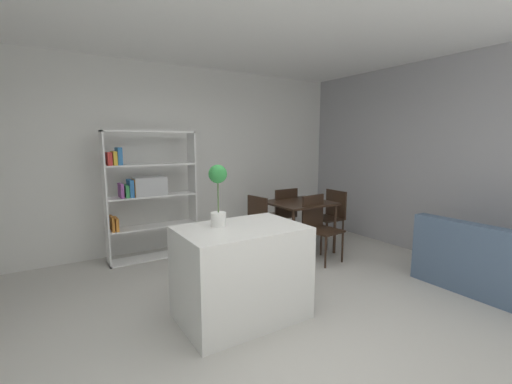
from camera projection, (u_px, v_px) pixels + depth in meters
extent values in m
plane|color=beige|center=(268.00, 318.00, 3.23)|extent=(8.57, 8.57, 0.00)
cube|color=silver|center=(172.00, 158.00, 5.31)|extent=(6.24, 0.06, 2.84)
cube|color=#9E9EA3|center=(455.00, 160.00, 4.64)|extent=(0.06, 5.51, 2.84)
cube|color=silver|center=(241.00, 272.00, 3.21)|extent=(1.15, 0.80, 0.89)
cylinder|color=white|center=(218.00, 219.00, 3.17)|extent=(0.14, 0.14, 0.13)
cylinder|color=#476633|center=(218.00, 197.00, 3.14)|extent=(0.01, 0.01, 0.30)
sphere|color=#2B813A|center=(218.00, 174.00, 3.11)|extent=(0.17, 0.17, 0.17)
cube|color=white|center=(105.00, 200.00, 4.49)|extent=(0.02, 0.31, 1.83)
cube|color=white|center=(193.00, 192.00, 5.14)|extent=(0.02, 0.31, 1.83)
cube|color=white|center=(149.00, 132.00, 4.68)|extent=(1.25, 0.31, 0.02)
cube|color=white|center=(155.00, 256.00, 4.95)|extent=(1.25, 0.31, 0.02)
cube|color=white|center=(153.00, 226.00, 4.88)|extent=(1.21, 0.31, 0.02)
cube|color=white|center=(152.00, 196.00, 4.82)|extent=(1.21, 0.31, 0.02)
cube|color=white|center=(150.00, 165.00, 4.75)|extent=(1.21, 0.31, 0.02)
cube|color=orange|center=(112.00, 224.00, 4.58)|extent=(0.03, 0.25, 0.20)
cube|color=orange|center=(116.00, 224.00, 4.61)|extent=(0.04, 0.25, 0.18)
cube|color=#8E4793|center=(121.00, 191.00, 4.58)|extent=(0.04, 0.25, 0.19)
cube|color=#338E4C|center=(126.00, 191.00, 4.62)|extent=(0.05, 0.25, 0.17)
cube|color=#2D6BAD|center=(130.00, 188.00, 4.65)|extent=(0.05, 0.25, 0.24)
cube|color=orange|center=(135.00, 188.00, 4.68)|extent=(0.04, 0.25, 0.24)
cube|color=red|center=(109.00, 159.00, 4.45)|extent=(0.06, 0.25, 0.17)
cube|color=gold|center=(114.00, 158.00, 4.49)|extent=(0.05, 0.25, 0.18)
cube|color=#2D6BAD|center=(119.00, 156.00, 4.51)|extent=(0.06, 0.25, 0.23)
cube|color=#B7BABC|center=(150.00, 186.00, 4.78)|extent=(0.44, 0.27, 0.26)
cube|color=black|center=(300.00, 203.00, 5.12)|extent=(0.92, 0.83, 0.03)
cylinder|color=black|center=(293.00, 237.00, 4.67)|extent=(0.04, 0.04, 0.75)
cylinder|color=black|center=(335.00, 229.00, 5.09)|extent=(0.04, 0.04, 0.75)
cylinder|color=black|center=(265.00, 226.00, 5.27)|extent=(0.04, 0.04, 0.75)
cylinder|color=black|center=(304.00, 220.00, 5.69)|extent=(0.04, 0.04, 0.75)
cube|color=black|center=(324.00, 231.00, 4.72)|extent=(0.48, 0.49, 0.03)
cube|color=black|center=(313.00, 211.00, 4.84)|extent=(0.43, 0.08, 0.47)
cylinder|color=black|center=(326.00, 252.00, 4.49)|extent=(0.03, 0.03, 0.43)
cylinder|color=black|center=(342.00, 247.00, 4.72)|extent=(0.03, 0.03, 0.43)
cylinder|color=black|center=(304.00, 246.00, 4.79)|extent=(0.03, 0.03, 0.43)
cylinder|color=black|center=(321.00, 241.00, 5.01)|extent=(0.03, 0.03, 0.43)
cube|color=black|center=(327.00, 218.00, 5.47)|extent=(0.41, 0.45, 0.03)
cube|color=black|center=(336.00, 203.00, 5.53)|extent=(0.04, 0.44, 0.43)
cylinder|color=black|center=(311.00, 231.00, 5.58)|extent=(0.03, 0.03, 0.44)
cylinder|color=black|center=(327.00, 236.00, 5.26)|extent=(0.03, 0.03, 0.44)
cylinder|color=black|center=(326.00, 228.00, 5.75)|extent=(0.03, 0.03, 0.44)
cylinder|color=black|center=(343.00, 233.00, 5.43)|extent=(0.03, 0.03, 0.44)
cube|color=black|center=(268.00, 228.00, 4.86)|extent=(0.48, 0.46, 0.03)
cube|color=black|center=(257.00, 213.00, 4.70)|extent=(0.08, 0.40, 0.46)
cylinder|color=black|center=(285.00, 243.00, 4.89)|extent=(0.03, 0.03, 0.44)
cylinder|color=black|center=(270.00, 238.00, 5.15)|extent=(0.03, 0.03, 0.44)
cylinder|color=black|center=(266.00, 249.00, 4.65)|extent=(0.03, 0.03, 0.44)
cylinder|color=black|center=(251.00, 243.00, 4.91)|extent=(0.03, 0.03, 0.44)
cube|color=black|center=(279.00, 215.00, 5.62)|extent=(0.45, 0.44, 0.03)
cube|color=black|center=(286.00, 203.00, 5.42)|extent=(0.44, 0.04, 0.45)
cylinder|color=black|center=(281.00, 226.00, 5.91)|extent=(0.03, 0.03, 0.45)
cylinder|color=black|center=(263.00, 229.00, 5.70)|extent=(0.03, 0.03, 0.45)
cylinder|color=black|center=(294.00, 230.00, 5.60)|extent=(0.03, 0.03, 0.45)
cylinder|color=black|center=(276.00, 233.00, 5.40)|extent=(0.03, 0.03, 0.45)
cube|color=#475B75|center=(508.00, 251.00, 3.39)|extent=(0.18, 1.94, 0.41)
cube|color=#475B75|center=(440.00, 235.00, 4.36)|extent=(0.67, 0.14, 0.20)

